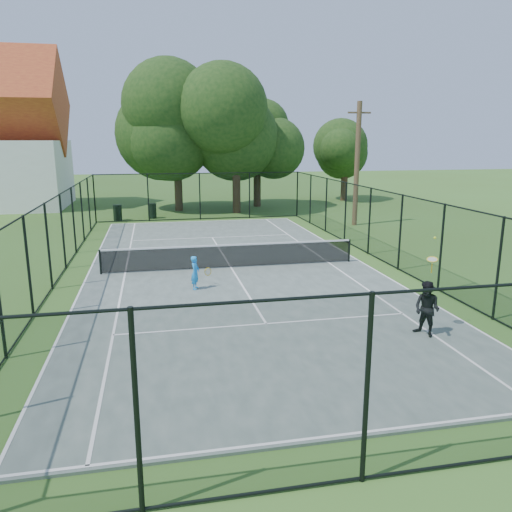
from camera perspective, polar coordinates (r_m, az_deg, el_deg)
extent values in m
plane|color=#406522|center=(19.99, -2.88, -1.49)|extent=(120.00, 120.00, 0.00)
cube|color=#4D5A53|center=(19.98, -2.88, -1.41)|extent=(11.00, 24.00, 0.06)
cylinder|color=black|center=(19.76, -17.37, -0.66)|extent=(0.08, 0.08, 0.95)
cylinder|color=black|center=(21.18, 10.60, 0.62)|extent=(0.08, 0.08, 0.95)
cube|color=black|center=(19.86, -2.89, 0.00)|extent=(10.00, 0.03, 0.88)
cube|color=white|center=(19.77, -2.91, 1.26)|extent=(10.00, 0.05, 0.06)
cylinder|color=#332114|center=(36.75, -8.88, 8.14)|extent=(0.56, 0.56, 3.88)
sphere|color=#163311|center=(36.62, -9.09, 13.90)|extent=(7.01, 7.01, 7.01)
cylinder|color=#332114|center=(35.29, -2.25, 8.09)|extent=(0.56, 0.56, 3.89)
sphere|color=#163311|center=(35.16, -2.30, 14.09)|extent=(6.98, 6.98, 6.98)
cylinder|color=#332114|center=(38.77, 0.13, 8.41)|extent=(0.56, 0.56, 3.70)
sphere|color=#163311|center=(38.64, 0.13, 13.31)|extent=(5.87, 5.87, 5.87)
cylinder|color=#332114|center=(43.29, 10.05, 8.01)|extent=(0.56, 0.56, 2.66)
sphere|color=#163311|center=(43.15, 10.18, 11.30)|extent=(4.64, 4.64, 4.64)
cylinder|color=black|center=(33.17, -15.54, 4.76)|extent=(0.54, 0.54, 0.97)
cylinder|color=black|center=(33.10, -15.60, 5.62)|extent=(0.58, 0.58, 0.05)
cylinder|color=black|center=(33.58, -11.77, 5.03)|extent=(0.54, 0.54, 0.94)
cylinder|color=black|center=(33.51, -11.81, 5.86)|extent=(0.58, 0.58, 0.05)
cylinder|color=#4C3823|center=(30.56, 11.47, 10.20)|extent=(0.30, 0.30, 7.23)
cube|color=#4C3823|center=(30.57, 11.73, 15.75)|extent=(1.40, 0.10, 0.10)
imported|color=#1B8FE7|center=(17.09, -6.96, -1.90)|extent=(0.41, 0.49, 1.15)
torus|color=gold|center=(17.28, -5.51, -1.79)|extent=(0.27, 0.18, 0.29)
cylinder|color=silver|center=(17.28, -5.51, -1.79)|extent=(0.23, 0.15, 0.25)
imported|color=black|center=(13.67, 18.95, -5.74)|extent=(0.82, 0.88, 1.45)
torus|color=gold|center=(13.76, 19.50, -0.36)|extent=(0.30, 0.28, 0.14)
cylinder|color=silver|center=(13.76, 19.50, -0.36)|extent=(0.26, 0.24, 0.11)
sphere|color=#CCE526|center=(13.77, 19.77, 1.97)|extent=(0.07, 0.07, 0.07)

